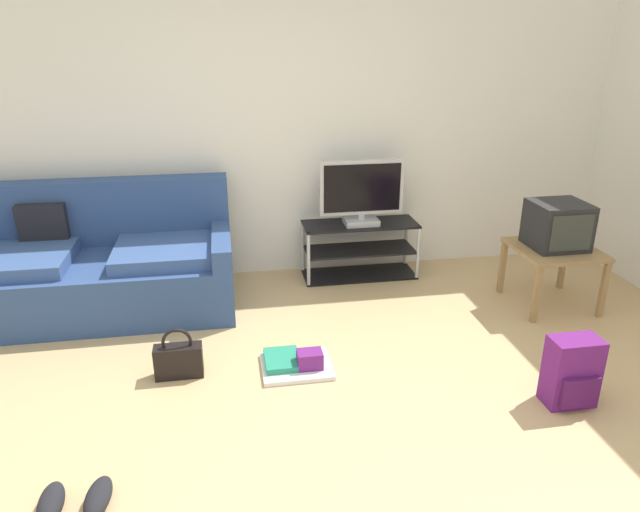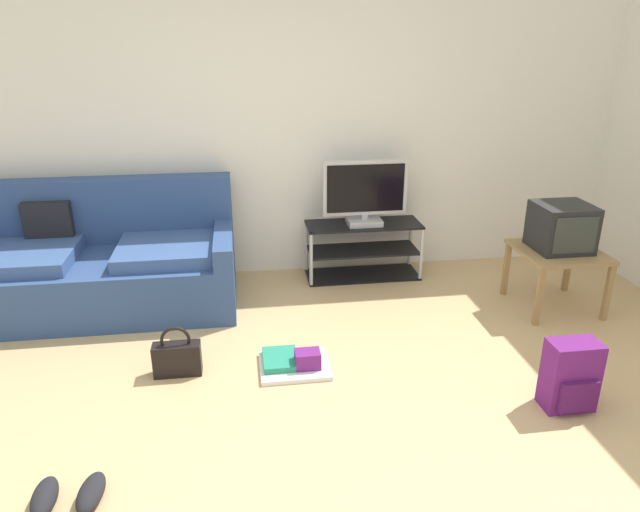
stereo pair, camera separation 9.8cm
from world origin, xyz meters
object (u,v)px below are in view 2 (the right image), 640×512
Objects in this scene: side_table at (558,258)px; floor_tray at (294,363)px; handbag at (177,357)px; couch at (101,264)px; crt_tv at (562,227)px; tv_stand at (363,250)px; backpack at (570,376)px; sneakers_pair at (68,495)px; flat_tv at (365,193)px.

floor_tray is at bearing -163.93° from side_table.
handbag is at bearing -168.69° from side_table.
couch is 3.52m from side_table.
floor_tray is (-2.09, -0.62, -0.61)m from crt_tv.
crt_tv is (3.47, -0.54, 0.32)m from couch.
tv_stand is (2.13, 0.26, -0.09)m from couch.
handbag is (-1.48, -1.38, -0.13)m from tv_stand.
sneakers_pair is at bearing -153.73° from backpack.
flat_tv is 1.55m from crt_tv.
side_table is 2.89m from handbag.
handbag is at bearing -178.03° from backpack.
tv_stand reaches higher than side_table.
crt_tv is at bearing 26.44° from sneakers_pair.
sneakers_pair is at bearing -111.68° from handbag.
flat_tv reaches higher than handbag.
floor_tray is (-0.75, -1.42, -0.20)m from tv_stand.
floor_tray is at bearing 176.00° from backpack.
sneakers_pair is (-2.65, -0.36, -0.16)m from backpack.
flat_tv is 3.12m from sneakers_pair.
couch is 2.85× the size of flat_tv.
tv_stand is at bearing 51.86° from sneakers_pair.
flat_tv is 2.14× the size of sneakers_pair.
crt_tv reaches higher than sneakers_pair.
flat_tv is 1.60× the size of floor_tray.
backpack reaches higher than floor_tray.
crt_tv is 1.45m from backpack.
floor_tray is (-0.75, -1.39, -0.72)m from flat_tv.
flat_tv is 1.78× the size of crt_tv.
flat_tv is at bearing 61.69° from floor_tray.
side_table is at bearing 16.07° from floor_tray.
side_table is 3.62m from sneakers_pair.
crt_tv reaches higher than handbag.
tv_stand reaches higher than floor_tray.
sneakers_pair is at bearing -128.14° from tv_stand.
handbag is 1.11m from sneakers_pair.
tv_stand is 2.95× the size of sneakers_pair.
tv_stand is 1.64× the size of side_table.
backpack is 2.34m from handbag.
couch is at bearing 96.52° from sneakers_pair.
side_table is 1.44× the size of backpack.
sneakers_pair is 1.50m from floor_tray.
couch is 6.09× the size of sneakers_pair.
flat_tv is at bearing 150.00° from crt_tv.
flat_tv is 2.23m from backpack.
tv_stand is 1.58m from side_table.
couch reaches higher than tv_stand.
handbag is (-2.82, -0.56, -0.29)m from side_table.
couch is 2.07× the size of tv_stand.
backpack is at bearing -31.68° from couch.
flat_tv is 1.60m from side_table.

